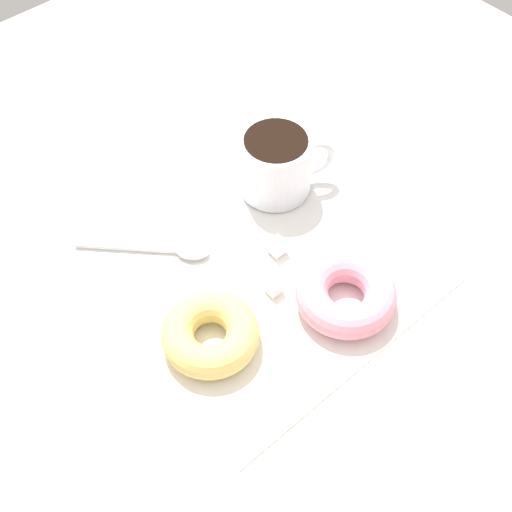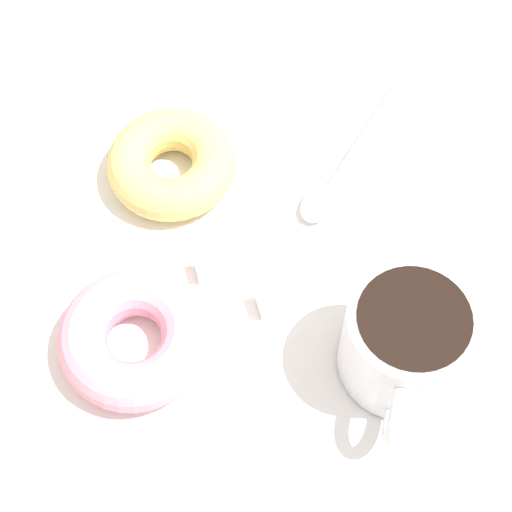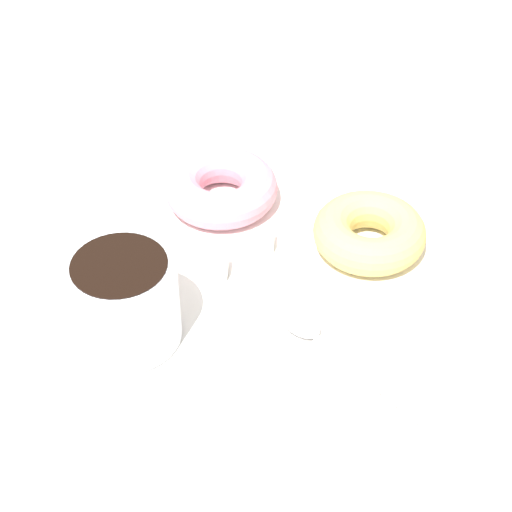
# 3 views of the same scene
# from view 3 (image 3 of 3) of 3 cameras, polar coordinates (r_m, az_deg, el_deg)

# --- Properties ---
(ground_plane) EXTENTS (1.20, 1.20, 0.02)m
(ground_plane) POSITION_cam_3_polar(r_m,az_deg,el_deg) (0.74, 1.17, -0.96)
(ground_plane) COLOR beige
(napkin) EXTENTS (0.32, 0.32, 0.00)m
(napkin) POSITION_cam_3_polar(r_m,az_deg,el_deg) (0.72, 0.00, -1.28)
(napkin) COLOR white
(napkin) RESTS_ON ground_plane
(coffee_cup) EXTENTS (0.08, 0.11, 0.07)m
(coffee_cup) POSITION_cam_3_polar(r_m,az_deg,el_deg) (0.65, -8.94, -2.80)
(coffee_cup) COLOR silver
(coffee_cup) RESTS_ON napkin
(donut_near_cup) EXTENTS (0.10, 0.10, 0.03)m
(donut_near_cup) POSITION_cam_3_polar(r_m,az_deg,el_deg) (0.78, -2.35, 4.60)
(donut_near_cup) COLOR pink
(donut_near_cup) RESTS_ON napkin
(donut_far) EXTENTS (0.10, 0.10, 0.03)m
(donut_far) POSITION_cam_3_polar(r_m,az_deg,el_deg) (0.74, 7.57, 1.57)
(donut_far) COLOR #E5C66B
(donut_far) RESTS_ON napkin
(spoon) EXTENTS (0.12, 0.11, 0.01)m
(spoon) POSITION_cam_3_polar(r_m,az_deg,el_deg) (0.66, 4.38, -5.63)
(spoon) COLOR silver
(spoon) RESTS_ON napkin
(sugar_cube) EXTENTS (0.02, 0.02, 0.02)m
(sugar_cube) POSITION_cam_3_polar(r_m,az_deg,el_deg) (0.71, -2.56, -0.68)
(sugar_cube) COLOR white
(sugar_cube) RESTS_ON napkin
(sugar_cube_extra) EXTENTS (0.01, 0.01, 0.01)m
(sugar_cube_extra) POSITION_cam_3_polar(r_m,az_deg,el_deg) (0.74, 0.65, 1.07)
(sugar_cube_extra) COLOR white
(sugar_cube_extra) RESTS_ON napkin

